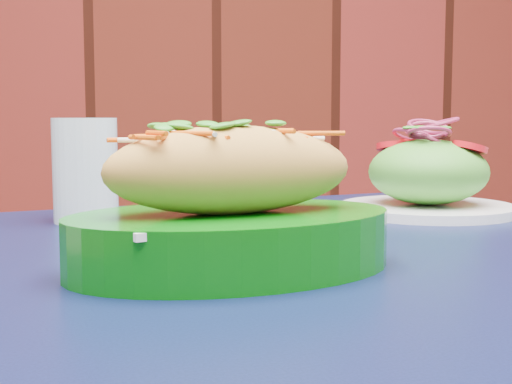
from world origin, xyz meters
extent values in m
cube|color=black|center=(0.29, 1.37, 0.73)|extent=(0.96, 0.96, 0.03)
cube|color=white|center=(0.18, 1.27, 0.79)|extent=(0.24, 0.18, 0.01)
ellipsoid|color=gold|center=(0.18, 1.27, 0.83)|extent=(0.23, 0.13, 0.07)
cylinder|color=white|center=(0.49, 1.58, 0.76)|extent=(0.23, 0.23, 0.01)
ellipsoid|color=#4C992D|center=(0.49, 1.58, 0.81)|extent=(0.16, 0.16, 0.09)
cylinder|color=red|center=(0.53, 1.54, 0.84)|extent=(0.05, 0.05, 0.01)
cylinder|color=red|center=(0.45, 1.61, 0.84)|extent=(0.05, 0.05, 0.01)
cylinder|color=red|center=(0.49, 1.62, 0.84)|extent=(0.05, 0.05, 0.01)
torus|color=maroon|center=(0.49, 1.58, 0.85)|extent=(0.06, 0.06, 0.01)
torus|color=maroon|center=(0.49, 1.58, 0.86)|extent=(0.06, 0.06, 0.01)
torus|color=maroon|center=(0.49, 1.58, 0.86)|extent=(0.06, 0.06, 0.01)
torus|color=maroon|center=(0.49, 1.58, 0.87)|extent=(0.06, 0.06, 0.01)
torus|color=maroon|center=(0.49, 1.58, 0.87)|extent=(0.06, 0.06, 0.01)
torus|color=maroon|center=(0.49, 1.58, 0.87)|extent=(0.06, 0.06, 0.01)
cylinder|color=silver|center=(0.04, 1.58, 0.81)|extent=(0.08, 0.08, 0.13)
camera|label=1|loc=(0.09, 0.69, 0.88)|focal=50.00mm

